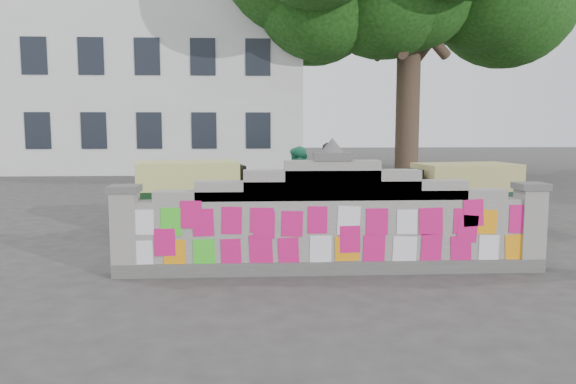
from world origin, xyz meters
name	(u,v)px	position (x,y,z in m)	size (l,w,h in m)	color
ground	(331,272)	(0.00, 0.00, 0.00)	(100.00, 100.00, 0.00)	#383533
parapet_wall	(332,223)	(0.00, -0.01, 0.75)	(6.48, 0.44, 2.01)	#4C4C49
building	(143,91)	(-7.00, 21.98, 4.01)	(16.00, 10.00, 8.90)	silver
cyclist_bike	(332,215)	(0.34, 2.49, 0.48)	(0.63, 1.82, 0.96)	black
cyclist_rider	(332,198)	(0.34, 2.49, 0.81)	(0.59, 0.39, 1.62)	black
pedestrian	(298,189)	(-0.24, 3.47, 0.88)	(0.86, 0.67, 1.76)	#24865C
rickshaw_left	(190,195)	(-2.50, 3.59, 0.75)	(2.70, 1.63, 1.45)	black
rickshaw_right	(462,196)	(3.18, 3.22, 0.73)	(2.61, 1.51, 1.41)	black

